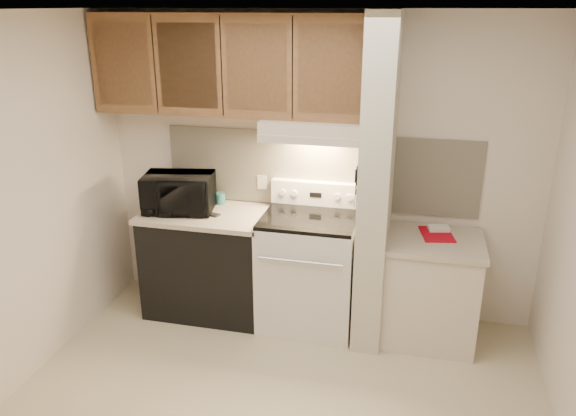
% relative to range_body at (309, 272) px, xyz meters
% --- Properties ---
extents(floor, '(3.60, 3.60, 0.00)m').
position_rel_range_body_xyz_m(floor, '(0.00, -1.16, -0.46)').
color(floor, beige).
rests_on(floor, ground).
extents(ceiling, '(3.60, 3.60, 0.00)m').
position_rel_range_body_xyz_m(ceiling, '(0.00, -1.16, 2.04)').
color(ceiling, white).
rests_on(ceiling, wall_back).
extents(wall_back, '(3.60, 2.50, 0.02)m').
position_rel_range_body_xyz_m(wall_back, '(0.00, 0.34, 0.79)').
color(wall_back, silver).
rests_on(wall_back, floor).
extents(wall_left, '(0.02, 3.00, 2.50)m').
position_rel_range_body_xyz_m(wall_left, '(-1.80, -1.16, 0.79)').
color(wall_left, silver).
rests_on(wall_left, floor).
extents(backsplash, '(2.60, 0.02, 0.63)m').
position_rel_range_body_xyz_m(backsplash, '(0.00, 0.33, 0.78)').
color(backsplash, beige).
rests_on(backsplash, wall_back).
extents(range_body, '(0.76, 0.65, 0.92)m').
position_rel_range_body_xyz_m(range_body, '(0.00, 0.00, 0.00)').
color(range_body, silver).
rests_on(range_body, floor).
extents(oven_window, '(0.50, 0.01, 0.30)m').
position_rel_range_body_xyz_m(oven_window, '(0.00, -0.32, 0.04)').
color(oven_window, black).
rests_on(oven_window, range_body).
extents(oven_handle, '(0.65, 0.02, 0.02)m').
position_rel_range_body_xyz_m(oven_handle, '(0.00, -0.35, 0.26)').
color(oven_handle, silver).
rests_on(oven_handle, range_body).
extents(cooktop, '(0.74, 0.64, 0.03)m').
position_rel_range_body_xyz_m(cooktop, '(0.00, 0.00, 0.48)').
color(cooktop, black).
rests_on(cooktop, range_body).
extents(range_backguard, '(0.76, 0.08, 0.20)m').
position_rel_range_body_xyz_m(range_backguard, '(0.00, 0.28, 0.59)').
color(range_backguard, silver).
rests_on(range_backguard, range_body).
extents(range_display, '(0.10, 0.01, 0.04)m').
position_rel_range_body_xyz_m(range_display, '(0.00, 0.24, 0.59)').
color(range_display, black).
rests_on(range_display, range_backguard).
extents(range_knob_left_outer, '(0.05, 0.02, 0.05)m').
position_rel_range_body_xyz_m(range_knob_left_outer, '(-0.28, 0.24, 0.59)').
color(range_knob_left_outer, silver).
rests_on(range_knob_left_outer, range_backguard).
extents(range_knob_left_inner, '(0.05, 0.02, 0.05)m').
position_rel_range_body_xyz_m(range_knob_left_inner, '(-0.18, 0.24, 0.59)').
color(range_knob_left_inner, silver).
rests_on(range_knob_left_inner, range_backguard).
extents(range_knob_right_inner, '(0.05, 0.02, 0.05)m').
position_rel_range_body_xyz_m(range_knob_right_inner, '(0.18, 0.24, 0.59)').
color(range_knob_right_inner, silver).
rests_on(range_knob_right_inner, range_backguard).
extents(range_knob_right_outer, '(0.05, 0.02, 0.05)m').
position_rel_range_body_xyz_m(range_knob_right_outer, '(0.28, 0.24, 0.59)').
color(range_knob_right_outer, silver).
rests_on(range_knob_right_outer, range_backguard).
extents(dishwasher_front, '(1.00, 0.63, 0.87)m').
position_rel_range_body_xyz_m(dishwasher_front, '(-0.88, 0.01, -0.03)').
color(dishwasher_front, black).
rests_on(dishwasher_front, floor).
extents(left_countertop, '(1.04, 0.67, 0.04)m').
position_rel_range_body_xyz_m(left_countertop, '(-0.88, 0.01, 0.43)').
color(left_countertop, '#C0B098').
rests_on(left_countertop, dishwasher_front).
extents(spoon_rest, '(0.21, 0.12, 0.01)m').
position_rel_range_body_xyz_m(spoon_rest, '(-0.83, -0.04, 0.46)').
color(spoon_rest, black).
rests_on(spoon_rest, left_countertop).
extents(teal_jar, '(0.11, 0.11, 0.10)m').
position_rel_range_body_xyz_m(teal_jar, '(-0.83, 0.23, 0.50)').
color(teal_jar, '#306F6E').
rests_on(teal_jar, left_countertop).
extents(outlet, '(0.08, 0.01, 0.12)m').
position_rel_range_body_xyz_m(outlet, '(-0.48, 0.32, 0.64)').
color(outlet, beige).
rests_on(outlet, backsplash).
extents(microwave, '(0.62, 0.48, 0.31)m').
position_rel_range_body_xyz_m(microwave, '(-1.10, -0.01, 0.61)').
color(microwave, black).
rests_on(microwave, left_countertop).
extents(partition_pillar, '(0.22, 0.70, 2.50)m').
position_rel_range_body_xyz_m(partition_pillar, '(0.51, -0.01, 0.79)').
color(partition_pillar, beige).
rests_on(partition_pillar, floor).
extents(pillar_trim, '(0.01, 0.70, 0.04)m').
position_rel_range_body_xyz_m(pillar_trim, '(0.39, -0.01, 0.84)').
color(pillar_trim, brown).
rests_on(pillar_trim, partition_pillar).
extents(knife_strip, '(0.02, 0.42, 0.04)m').
position_rel_range_body_xyz_m(knife_strip, '(0.39, -0.06, 0.86)').
color(knife_strip, black).
rests_on(knife_strip, partition_pillar).
extents(knife_blade_a, '(0.01, 0.03, 0.16)m').
position_rel_range_body_xyz_m(knife_blade_a, '(0.38, -0.20, 0.76)').
color(knife_blade_a, silver).
rests_on(knife_blade_a, knife_strip).
extents(knife_handle_a, '(0.02, 0.02, 0.10)m').
position_rel_range_body_xyz_m(knife_handle_a, '(0.38, -0.20, 0.91)').
color(knife_handle_a, black).
rests_on(knife_handle_a, knife_strip).
extents(knife_blade_b, '(0.01, 0.04, 0.18)m').
position_rel_range_body_xyz_m(knife_blade_b, '(0.38, -0.13, 0.75)').
color(knife_blade_b, silver).
rests_on(knife_blade_b, knife_strip).
extents(knife_handle_b, '(0.02, 0.02, 0.10)m').
position_rel_range_body_xyz_m(knife_handle_b, '(0.38, -0.13, 0.91)').
color(knife_handle_b, black).
rests_on(knife_handle_b, knife_strip).
extents(knife_blade_c, '(0.01, 0.04, 0.20)m').
position_rel_range_body_xyz_m(knife_blade_c, '(0.38, -0.04, 0.74)').
color(knife_blade_c, silver).
rests_on(knife_blade_c, knife_strip).
extents(knife_handle_c, '(0.02, 0.02, 0.10)m').
position_rel_range_body_xyz_m(knife_handle_c, '(0.38, -0.05, 0.91)').
color(knife_handle_c, black).
rests_on(knife_handle_c, knife_strip).
extents(knife_blade_d, '(0.01, 0.04, 0.16)m').
position_rel_range_body_xyz_m(knife_blade_d, '(0.38, 0.03, 0.76)').
color(knife_blade_d, silver).
rests_on(knife_blade_d, knife_strip).
extents(knife_handle_d, '(0.02, 0.02, 0.10)m').
position_rel_range_body_xyz_m(knife_handle_d, '(0.38, 0.03, 0.91)').
color(knife_handle_d, black).
rests_on(knife_handle_d, knife_strip).
extents(knife_blade_e, '(0.01, 0.04, 0.18)m').
position_rel_range_body_xyz_m(knife_blade_e, '(0.38, 0.11, 0.75)').
color(knife_blade_e, silver).
rests_on(knife_blade_e, knife_strip).
extents(knife_handle_e, '(0.02, 0.02, 0.10)m').
position_rel_range_body_xyz_m(knife_handle_e, '(0.38, 0.09, 0.91)').
color(knife_handle_e, black).
rests_on(knife_handle_e, knife_strip).
extents(oven_mitt, '(0.03, 0.11, 0.26)m').
position_rel_range_body_xyz_m(oven_mitt, '(0.38, 0.17, 0.69)').
color(oven_mitt, slate).
rests_on(oven_mitt, partition_pillar).
extents(right_cab_base, '(0.70, 0.60, 0.81)m').
position_rel_range_body_xyz_m(right_cab_base, '(0.97, -0.01, -0.06)').
color(right_cab_base, beige).
rests_on(right_cab_base, floor).
extents(right_countertop, '(0.74, 0.64, 0.04)m').
position_rel_range_body_xyz_m(right_countertop, '(0.97, -0.01, 0.37)').
color(right_countertop, '#C0B098').
rests_on(right_countertop, right_cab_base).
extents(red_folder, '(0.29, 0.35, 0.01)m').
position_rel_range_body_xyz_m(red_folder, '(0.98, 0.09, 0.40)').
color(red_folder, '#B60718').
rests_on(red_folder, right_countertop).
extents(white_box, '(0.18, 0.14, 0.04)m').
position_rel_range_body_xyz_m(white_box, '(1.00, 0.17, 0.41)').
color(white_box, white).
rests_on(white_box, right_countertop).
extents(range_hood, '(0.78, 0.44, 0.15)m').
position_rel_range_body_xyz_m(range_hood, '(0.00, 0.12, 1.17)').
color(range_hood, beige).
rests_on(range_hood, upper_cabinets).
extents(hood_lip, '(0.78, 0.04, 0.06)m').
position_rel_range_body_xyz_m(hood_lip, '(0.00, -0.08, 1.12)').
color(hood_lip, beige).
rests_on(hood_lip, range_hood).
extents(upper_cabinets, '(2.18, 0.33, 0.77)m').
position_rel_range_body_xyz_m(upper_cabinets, '(-0.69, 0.17, 1.62)').
color(upper_cabinets, brown).
rests_on(upper_cabinets, wall_back).
extents(cab_door_a, '(0.46, 0.01, 0.63)m').
position_rel_range_body_xyz_m(cab_door_a, '(-1.51, 0.01, 1.62)').
color(cab_door_a, brown).
rests_on(cab_door_a, upper_cabinets).
extents(cab_gap_a, '(0.01, 0.01, 0.73)m').
position_rel_range_body_xyz_m(cab_gap_a, '(-1.23, 0.01, 1.62)').
color(cab_gap_a, black).
rests_on(cab_gap_a, upper_cabinets).
extents(cab_door_b, '(0.46, 0.01, 0.63)m').
position_rel_range_body_xyz_m(cab_door_b, '(-0.96, 0.01, 1.62)').
color(cab_door_b, brown).
rests_on(cab_door_b, upper_cabinets).
extents(cab_gap_b, '(0.01, 0.01, 0.73)m').
position_rel_range_body_xyz_m(cab_gap_b, '(-0.69, 0.01, 1.62)').
color(cab_gap_b, black).
rests_on(cab_gap_b, upper_cabinets).
extents(cab_door_c, '(0.46, 0.01, 0.63)m').
position_rel_range_body_xyz_m(cab_door_c, '(-0.42, 0.01, 1.62)').
color(cab_door_c, brown).
rests_on(cab_door_c, upper_cabinets).
extents(cab_gap_c, '(0.01, 0.01, 0.73)m').
position_rel_range_body_xyz_m(cab_gap_c, '(-0.14, 0.01, 1.62)').
color(cab_gap_c, black).
rests_on(cab_gap_c, upper_cabinets).
extents(cab_door_d, '(0.46, 0.01, 0.63)m').
position_rel_range_body_xyz_m(cab_door_d, '(0.13, 0.01, 1.62)').
color(cab_door_d, brown).
rests_on(cab_door_d, upper_cabinets).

